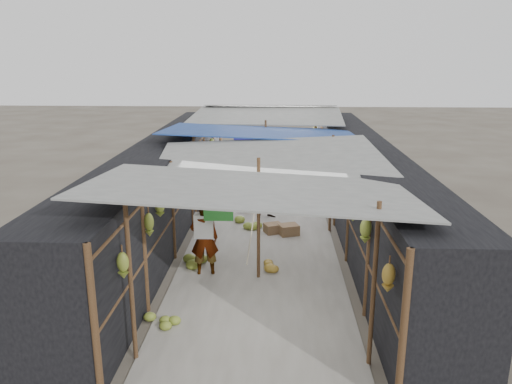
# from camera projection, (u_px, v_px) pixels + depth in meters

# --- Properties ---
(ground) EXTENTS (80.00, 80.00, 0.00)m
(ground) POSITION_uv_depth(u_px,v_px,m) (251.00, 361.00, 7.71)
(ground) COLOR #6B6356
(ground) RESTS_ON ground
(aisle_slab) EXTENTS (3.60, 16.00, 0.02)m
(aisle_slab) POSITION_uv_depth(u_px,v_px,m) (263.00, 224.00, 13.97)
(aisle_slab) COLOR #9E998E
(aisle_slab) RESTS_ON ground
(stall_left) EXTENTS (1.40, 15.00, 2.30)m
(stall_left) POSITION_uv_depth(u_px,v_px,m) (166.00, 183.00, 13.78)
(stall_left) COLOR black
(stall_left) RESTS_ON ground
(stall_right) EXTENTS (1.40, 15.00, 2.30)m
(stall_right) POSITION_uv_depth(u_px,v_px,m) (362.00, 185.00, 13.56)
(stall_right) COLOR black
(stall_right) RESTS_ON ground
(crate_near) EXTENTS (0.59, 0.53, 0.29)m
(crate_near) POSITION_uv_depth(u_px,v_px,m) (289.00, 230.00, 13.08)
(crate_near) COLOR brown
(crate_near) RESTS_ON ground
(crate_mid) EXTENTS (0.55, 0.51, 0.27)m
(crate_mid) POSITION_uv_depth(u_px,v_px,m) (273.00, 229.00, 13.22)
(crate_mid) COLOR brown
(crate_mid) RESTS_ON ground
(crate_back) EXTENTS (0.49, 0.43, 0.27)m
(crate_back) POSITION_uv_depth(u_px,v_px,m) (246.00, 207.00, 15.12)
(crate_back) COLOR brown
(crate_back) RESTS_ON ground
(black_basin) EXTENTS (0.62, 0.62, 0.19)m
(black_basin) POSITION_uv_depth(u_px,v_px,m) (317.00, 198.00, 16.18)
(black_basin) COLOR black
(black_basin) RESTS_ON ground
(vendor_elderly) EXTENTS (0.65, 0.48, 1.62)m
(vendor_elderly) POSITION_uv_depth(u_px,v_px,m) (204.00, 239.00, 10.57)
(vendor_elderly) COLOR white
(vendor_elderly) RESTS_ON ground
(shopper_blue) EXTENTS (0.87, 0.78, 1.48)m
(shopper_blue) POSITION_uv_depth(u_px,v_px,m) (269.00, 194.00, 14.30)
(shopper_blue) COLOR navy
(shopper_blue) RESTS_ON ground
(vendor_seated) EXTENTS (0.35, 0.53, 0.78)m
(vendor_seated) POSITION_uv_depth(u_px,v_px,m) (305.00, 187.00, 16.37)
(vendor_seated) COLOR #47433D
(vendor_seated) RESTS_ON ground
(market_canopy) EXTENTS (5.62, 15.20, 2.77)m
(market_canopy) POSITION_uv_depth(u_px,v_px,m) (265.00, 137.00, 13.66)
(market_canopy) COLOR brown
(market_canopy) RESTS_ON ground
(hanging_bananas) EXTENTS (3.96, 14.04, 0.77)m
(hanging_bananas) POSITION_uv_depth(u_px,v_px,m) (262.00, 165.00, 13.69)
(hanging_bananas) COLOR olive
(hanging_bananas) RESTS_ON ground
(floor_bananas) EXTENTS (3.59, 10.21, 0.33)m
(floor_bananas) POSITION_uv_depth(u_px,v_px,m) (245.00, 226.00, 13.41)
(floor_bananas) COLOR olive
(floor_bananas) RESTS_ON ground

